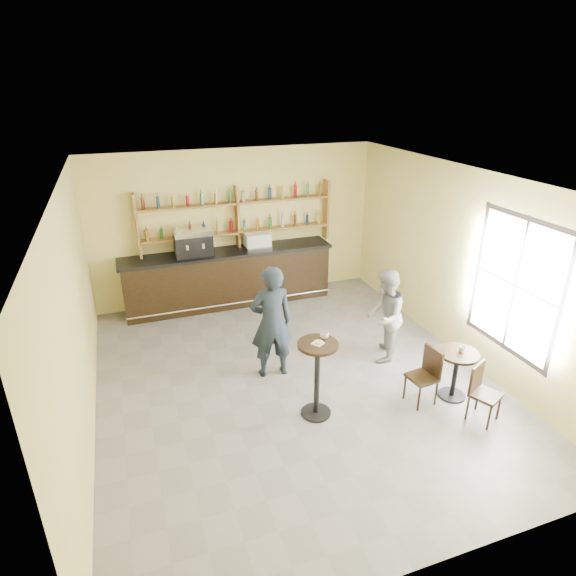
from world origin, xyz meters
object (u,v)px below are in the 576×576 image
object	(u,v)px
patron_second	(385,316)
espresso_machine	(193,242)
pastry_case	(257,240)
chair_south	(486,394)
cafe_table	(455,375)
bar_counter	(229,278)
pedestal_table	(317,380)
man_main	(271,322)
chair_west	(422,377)

from	to	relation	value
patron_second	espresso_machine	bearing A→B (deg)	-101.66
pastry_case	chair_south	size ratio (longest dim) A/B	0.64
espresso_machine	cafe_table	distance (m)	5.48
bar_counter	patron_second	xyz separation A→B (m)	(1.96, -3.04, 0.22)
pedestal_table	chair_south	distance (m)	2.36
man_main	chair_west	size ratio (longest dim) A/B	2.16
pastry_case	espresso_machine	bearing A→B (deg)	-175.73
bar_counter	chair_west	size ratio (longest dim) A/B	5.02
man_main	patron_second	size ratio (longest dim) A/B	1.16
man_main	pedestal_table	bearing A→B (deg)	105.87
cafe_table	bar_counter	bearing A→B (deg)	119.03
bar_counter	patron_second	distance (m)	3.63
chair_south	patron_second	world-z (taller)	patron_second
patron_second	chair_south	bearing A→B (deg)	52.28
pedestal_table	cafe_table	world-z (taller)	pedestal_table
pedestal_table	chair_west	bearing A→B (deg)	-9.20
pastry_case	cafe_table	size ratio (longest dim) A/B	0.70
bar_counter	pastry_case	size ratio (longest dim) A/B	8.13
bar_counter	chair_south	size ratio (longest dim) A/B	5.17
cafe_table	chair_south	bearing A→B (deg)	-85.24
chair_west	pastry_case	bearing A→B (deg)	-170.63
bar_counter	espresso_machine	world-z (taller)	espresso_machine
pedestal_table	man_main	distance (m)	1.29
pastry_case	patron_second	bearing A→B (deg)	-62.22
pastry_case	patron_second	world-z (taller)	patron_second
pedestal_table	patron_second	size ratio (longest dim) A/B	0.72
espresso_machine	man_main	distance (m)	3.00
bar_counter	espresso_machine	distance (m)	1.10
pedestal_table	cafe_table	bearing A→B (deg)	-8.17
bar_counter	espresso_machine	bearing A→B (deg)	180.00
bar_counter	pastry_case	world-z (taller)	pastry_case
pastry_case	chair_west	distance (m)	4.60
patron_second	bar_counter	bearing A→B (deg)	-109.86
espresso_machine	bar_counter	bearing A→B (deg)	0.62
cafe_table	espresso_machine	bearing A→B (deg)	125.43
chair_west	chair_south	bearing A→B (deg)	36.08
cafe_table	patron_second	size ratio (longest dim) A/B	0.47
pastry_case	chair_west	xyz separation A→B (m)	(1.24, -4.33, -0.91)
pastry_case	pedestal_table	world-z (taller)	pastry_case
pastry_case	chair_west	bearing A→B (deg)	-69.73
cafe_table	patron_second	world-z (taller)	patron_second
espresso_machine	patron_second	distance (m)	4.09
pedestal_table	chair_west	size ratio (longest dim) A/B	1.34
espresso_machine	pastry_case	xyz separation A→B (m)	(1.32, 0.00, -0.10)
espresso_machine	man_main	xyz separation A→B (m)	(0.72, -2.87, -0.51)
bar_counter	chair_south	distance (m)	5.57
bar_counter	pedestal_table	size ratio (longest dim) A/B	3.76
man_main	cafe_table	bearing A→B (deg)	150.68
bar_counter	chair_south	xyz separation A→B (m)	(2.48, -4.98, -0.17)
pastry_case	bar_counter	bearing A→B (deg)	-175.73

